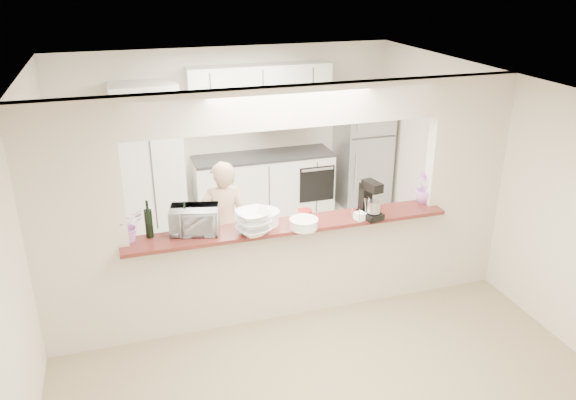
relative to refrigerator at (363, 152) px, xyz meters
name	(u,v)px	position (x,y,z in m)	size (l,w,h in m)	color
floor	(289,311)	(-2.05, -2.65, -0.85)	(6.00, 6.00, 0.00)	tan
tile_overlay	(254,249)	(-2.05, -1.10, -0.84)	(5.00, 2.90, 0.01)	beige
partition	(289,187)	(-2.05, -2.65, 0.63)	(5.00, 0.15, 2.50)	beige
bar_counter	(289,266)	(-2.05, -2.65, -0.27)	(3.40, 0.38, 1.09)	beige
kitchen_cabinets	(221,156)	(-2.24, 0.07, 0.12)	(3.15, 0.62, 2.25)	white
refrigerator	(363,152)	(0.00, 0.00, 0.00)	(0.75, 0.70, 1.70)	#AAAAAF
flower_left	(127,225)	(-3.65, -2.60, 0.40)	(0.29, 0.25, 0.32)	#D16FB2
wine_bottle_a	(185,220)	(-3.10, -2.58, 0.37)	(0.07, 0.07, 0.33)	black
wine_bottle_b	(149,223)	(-3.45, -2.58, 0.39)	(0.08, 0.08, 0.38)	black
toaster_oven	(194,220)	(-3.01, -2.60, 0.37)	(0.47, 0.32, 0.26)	#A4A5A9
serving_bowls	(253,223)	(-2.47, -2.82, 0.36)	(0.33, 0.33, 0.24)	white
plate_stack_a	(265,217)	(-2.30, -2.62, 0.31)	(0.31, 0.31, 0.14)	white
plate_stack_b	(304,224)	(-1.95, -2.84, 0.29)	(0.29, 0.29, 0.10)	white
red_bowl	(305,213)	(-1.85, -2.57, 0.28)	(0.16, 0.16, 0.07)	maroon
tan_bowl	(304,213)	(-1.86, -2.57, 0.28)	(0.15, 0.15, 0.07)	tan
utensil_caddy	(364,210)	(-1.27, -2.80, 0.34)	(0.27, 0.20, 0.23)	silver
stand_mixer	(370,201)	(-1.20, -2.79, 0.42)	(0.23, 0.30, 0.41)	black
flower_right	(425,187)	(-0.45, -2.60, 0.42)	(0.21, 0.21, 0.37)	#A263B8
person	(224,224)	(-2.58, -1.82, -0.09)	(0.56, 0.37, 1.53)	#D4AA8A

